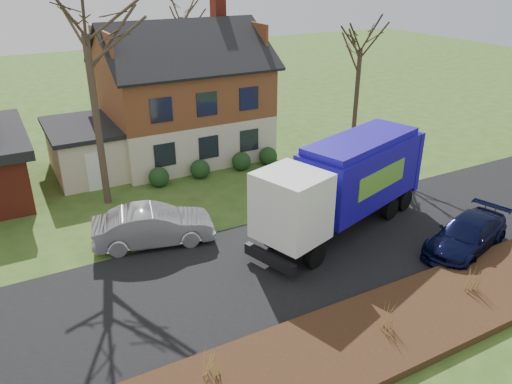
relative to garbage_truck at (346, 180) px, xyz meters
name	(u,v)px	position (x,y,z in m)	size (l,w,h in m)	color
ground	(267,266)	(-4.63, -1.16, -2.35)	(120.00, 120.00, 0.00)	#31511B
road	(267,266)	(-4.63, -1.16, -2.34)	(80.00, 7.00, 0.02)	black
mulch_verge	(351,344)	(-4.63, -6.46, -2.20)	(80.00, 3.50, 0.30)	black
main_house	(175,91)	(-3.14, 12.75, 1.68)	(12.95, 8.95, 9.26)	beige
garbage_truck	(346,180)	(0.00, 0.00, 0.00)	(9.84, 5.30, 4.08)	black
silver_sedan	(154,226)	(-7.97, 2.75, -1.52)	(1.77, 5.07, 1.67)	#B6B9BE
navy_wagon	(467,235)	(3.31, -4.02, -1.65)	(1.96, 4.83, 1.40)	black
tree_front_west	(81,5)	(-8.80, 7.78, 7.05)	(3.84, 3.84, 11.41)	#443528
tree_front_east	(362,32)	(7.36, 8.53, 4.93)	(3.22, 3.22, 8.95)	#392B22
tree_back	(180,3)	(0.54, 20.74, 6.06)	(3.19, 3.19, 10.09)	#3E3225
grass_clump_west	(212,363)	(-9.03, -5.72, -1.57)	(0.36, 0.30, 0.95)	tan
grass_clump_mid	(390,319)	(-3.29, -6.66, -1.57)	(0.35, 0.28, 0.97)	#A17F47
grass_clump_east	(474,281)	(0.76, -6.51, -1.57)	(0.39, 0.32, 0.97)	#9D7A45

